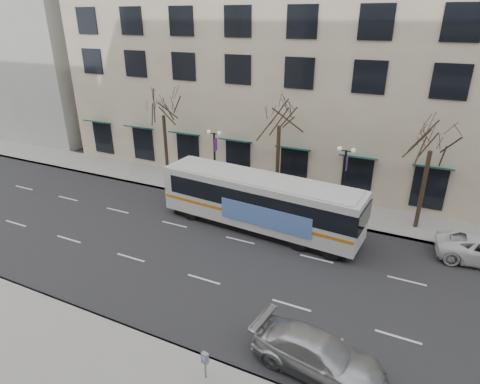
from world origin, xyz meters
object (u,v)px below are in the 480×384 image
Objects in this scene: silver_car at (318,355)px; tree_far_left at (163,104)px; tree_far_mid at (280,113)px; tree_far_right at (433,136)px; lamp_post_left at (215,159)px; pay_station at (205,360)px; lamp_post_right at (343,179)px; city_bus at (261,201)px.

tree_far_left is at bearing 57.24° from silver_car.
tree_far_mid is 10.01m from tree_far_right.
tree_far_mid is 1.64× the size of lamp_post_left.
tree_far_right is at bearing 2.29° from lamp_post_left.
pay_station is at bearing -78.54° from tree_far_mid.
silver_car reaches higher than pay_station.
tree_far_mid reaches higher than lamp_post_right.
tree_far_left is 20.00m from tree_far_right.
lamp_post_right is 5.98m from city_bus.
pay_station is at bearing -51.40° from tree_far_left.
lamp_post_left is at bearing -6.83° from tree_far_left.
tree_far_mid is at bearing 112.35° from pay_station.
tree_far_right is 1.55× the size of lamp_post_right.
tree_far_mid reaches higher than pay_station.
pay_station is at bearing -62.59° from lamp_post_left.
lamp_post_left and lamp_post_right have the same top height.
lamp_post_left is 18.54m from silver_car.
silver_car is (7.20, -14.41, -6.11)m from tree_far_mid.
lamp_post_left is 6.83m from city_bus.
tree_far_right is 15.72m from silver_car.
silver_car is at bearing -101.01° from tree_far_right.
tree_far_mid is at bearing 180.00° from tree_far_right.
tree_far_mid is at bearing 6.85° from lamp_post_left.
tree_far_mid reaches higher than silver_car.
pay_station is at bearing -72.28° from city_bus.
pay_station is at bearing 129.27° from silver_car.
lamp_post_right is at bearing -6.83° from tree_far_mid.
tree_far_right is 1.55× the size of lamp_post_left.
tree_far_left is 6.74× the size of pay_station.
lamp_post_left is (-4.99, -0.60, -3.96)m from tree_far_mid.
lamp_post_left is at bearing -173.15° from tree_far_mid.
lamp_post_right is (15.01, -0.60, -3.75)m from tree_far_left.
tree_far_left is 23.20m from silver_car.
tree_far_right reaches higher than silver_car.
lamp_post_right is at bearing 0.00° from lamp_post_left.
tree_far_mid reaches higher than lamp_post_left.
lamp_post_right is (10.00, 0.00, 0.00)m from lamp_post_left.
tree_far_mid is 6.91× the size of pay_station.
tree_far_right is at bearing 0.00° from tree_far_left.
tree_far_left is 12.38m from city_bus.
lamp_post_left is at bearing 128.31° from pay_station.
silver_car is 4.41× the size of pay_station.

